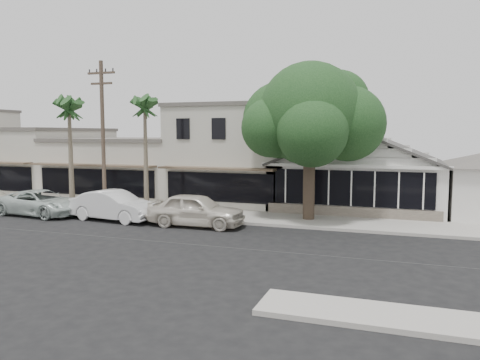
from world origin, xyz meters
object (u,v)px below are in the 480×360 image
at_px(car_0, 196,210).
at_px(car_2, 41,203).
at_px(car_1, 114,206).
at_px(utility_pole, 103,134).
at_px(shade_tree, 310,117).

height_order(car_0, car_2, car_0).
xyz_separation_m(car_1, car_2, (-5.00, -0.06, -0.09)).
distance_m(utility_pole, car_1, 4.52).
bearing_deg(car_0, car_2, 88.83).
bearing_deg(utility_pole, shade_tree, 9.70).
bearing_deg(car_1, utility_pole, 54.41).
height_order(utility_pole, shade_tree, utility_pole).
bearing_deg(shade_tree, car_2, -166.91).
relative_size(car_2, shade_tree, 0.62).
distance_m(utility_pole, car_2, 5.48).
relative_size(utility_pole, car_2, 1.68).
distance_m(utility_pole, shade_tree, 12.02).
height_order(car_2, shade_tree, shade_tree).
relative_size(utility_pole, car_0, 1.77).
bearing_deg(car_1, car_0, -83.67).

